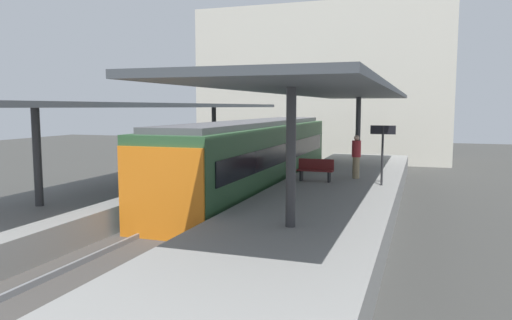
{
  "coord_description": "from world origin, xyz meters",
  "views": [
    {
      "loc": [
        6.75,
        -16.01,
        3.89
      ],
      "look_at": [
        0.95,
        0.82,
        1.93
      ],
      "focal_mm": 33.93,
      "sensor_mm": 36.0,
      "label": 1
    }
  ],
  "objects": [
    {
      "name": "platform_bench",
      "position": [
        2.86,
        2.41,
        1.46
      ],
      "size": [
        1.4,
        0.41,
        0.86
      ],
      "color": "black",
      "rests_on": "platform_right"
    },
    {
      "name": "rail_near_side",
      "position": [
        -0.72,
        0.0,
        0.27
      ],
      "size": [
        0.08,
        28.0,
        0.14
      ],
      "primitive_type": "cube",
      "color": "slate",
      "rests_on": "track_ballast"
    },
    {
      "name": "canopy_right",
      "position": [
        3.8,
        1.4,
        4.39
      ],
      "size": [
        4.18,
        21.0,
        3.51
      ],
      "color": "#333335",
      "rests_on": "platform_right"
    },
    {
      "name": "track_ballast",
      "position": [
        0.0,
        0.0,
        0.1
      ],
      "size": [
        3.2,
        28.0,
        0.2
      ],
      "primitive_type": "cube",
      "color": "#423F3D",
      "rests_on": "ground_plane"
    },
    {
      "name": "platform_sign",
      "position": [
        5.38,
        2.22,
        2.62
      ],
      "size": [
        0.9,
        0.08,
        2.21
      ],
      "color": "#262628",
      "rests_on": "platform_right"
    },
    {
      "name": "commuter_train",
      "position": [
        0.0,
        3.32,
        1.73
      ],
      "size": [
        2.78,
        15.7,
        3.1
      ],
      "color": "#2D5633",
      "rests_on": "track_ballast"
    },
    {
      "name": "platform_left",
      "position": [
        -3.8,
        0.0,
        0.5
      ],
      "size": [
        4.4,
        28.0,
        1.0
      ],
      "primitive_type": "cube",
      "color": "gray",
      "rests_on": "ground_plane"
    },
    {
      "name": "passenger_near_bench",
      "position": [
        4.26,
        3.65,
        1.91
      ],
      "size": [
        0.36,
        0.36,
        1.76
      ],
      "color": "#998460",
      "rests_on": "platform_right"
    },
    {
      "name": "station_building_backdrop",
      "position": [
        -0.37,
        20.0,
        5.5
      ],
      "size": [
        18.0,
        6.0,
        11.0
      ],
      "primitive_type": "cube",
      "color": "beige",
      "rests_on": "ground_plane"
    },
    {
      "name": "canopy_left",
      "position": [
        -3.8,
        1.4,
        3.91
      ],
      "size": [
        4.18,
        21.0,
        3.03
      ],
      "color": "#333335",
      "rests_on": "platform_left"
    },
    {
      "name": "ground_plane",
      "position": [
        0.0,
        0.0,
        0.0
      ],
      "size": [
        80.0,
        80.0,
        0.0
      ],
      "primitive_type": "plane",
      "color": "#383835"
    },
    {
      "name": "rail_far_side",
      "position": [
        0.72,
        0.0,
        0.27
      ],
      "size": [
        0.08,
        28.0,
        0.14
      ],
      "primitive_type": "cube",
      "color": "slate",
      "rests_on": "track_ballast"
    },
    {
      "name": "platform_right",
      "position": [
        3.8,
        0.0,
        0.5
      ],
      "size": [
        4.4,
        28.0,
        1.0
      ],
      "primitive_type": "cube",
      "color": "gray",
      "rests_on": "ground_plane"
    }
  ]
}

